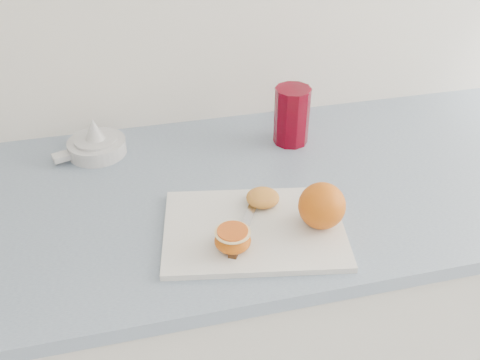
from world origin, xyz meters
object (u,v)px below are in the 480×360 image
at_px(half_orange, 233,239).
at_px(red_tumbler, 292,118).
at_px(citrus_juicer, 96,144).
at_px(counter, 217,332).
at_px(cutting_board, 254,229).

distance_m(half_orange, red_tumbler, 0.41).
bearing_deg(red_tumbler, citrus_juicer, 173.34).
bearing_deg(counter, citrus_juicer, 138.48).
relative_size(half_orange, citrus_juicer, 0.39).
height_order(half_orange, red_tumbler, red_tumbler).
bearing_deg(counter, cutting_board, -71.30).
height_order(cutting_board, citrus_juicer, citrus_juicer).
distance_m(cutting_board, half_orange, 0.07).
bearing_deg(counter, half_orange, -90.13).
distance_m(counter, cutting_board, 0.48).
bearing_deg(half_orange, red_tumbler, 57.67).
bearing_deg(red_tumbler, cutting_board, -119.30).
distance_m(cutting_board, citrus_juicer, 0.44).
bearing_deg(cutting_board, counter, 108.70).
distance_m(citrus_juicer, red_tumbler, 0.45).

